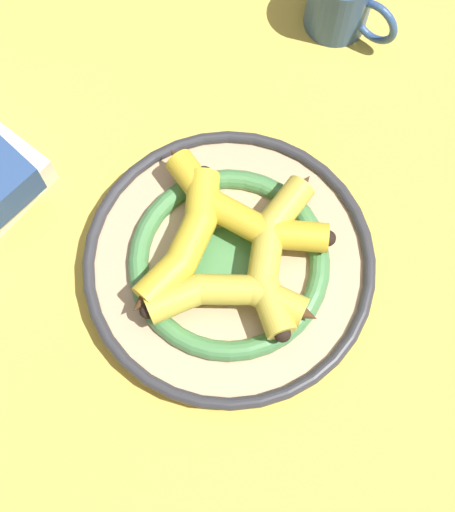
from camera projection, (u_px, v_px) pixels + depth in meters
ground_plane at (239, 246)px, 0.79m from camera, size 2.80×2.80×0.00m
decorative_bowl at (228, 263)px, 0.76m from camera, size 0.31×0.31×0.04m
banana_a at (240, 211)px, 0.75m from camera, size 0.21×0.08×0.03m
banana_b at (275, 251)px, 0.73m from camera, size 0.08×0.19×0.03m
banana_c at (229, 296)px, 0.71m from camera, size 0.17×0.09×0.03m
banana_d at (184, 243)px, 0.73m from camera, size 0.05×0.18×0.03m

